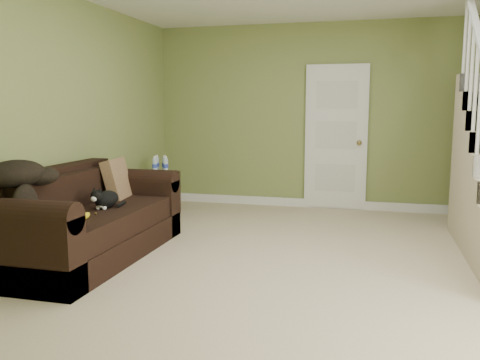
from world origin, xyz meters
The scene contains 13 objects.
floor centered at (0.00, 0.00, 0.00)m, with size 5.00×5.50×0.01m, color #CAB892.
wall_back centered at (0.00, 2.75, 1.30)m, with size 5.00×0.04×2.60m, color olive.
wall_front centered at (0.00, -2.75, 1.30)m, with size 5.00×0.04×2.60m, color olive.
wall_left centered at (-2.50, 0.00, 1.30)m, with size 0.04×5.50×2.60m, color olive.
baseboard_back centered at (0.00, 2.72, 0.06)m, with size 5.00×0.04×0.12m, color white.
baseboard_left centered at (-2.47, 0.00, 0.06)m, with size 0.04×5.50×0.12m, color white.
door centered at (0.10, 2.71, 1.01)m, with size 0.86×0.12×2.02m.
sofa centered at (-2.02, -0.29, 0.33)m, with size 0.95×2.20×0.87m.
side_table centered at (-2.11, 1.71, 0.29)m, with size 0.59×0.59×0.79m.
cat centered at (-1.86, -0.20, 0.56)m, with size 0.22×0.47×0.23m.
banana centered at (-1.79, -0.67, 0.50)m, with size 0.05×0.19×0.05m, color yellow.
throw_pillow centered at (-2.04, 0.38, 0.66)m, with size 0.11×0.45×0.45m, color #4C301E.
throw_blanket centered at (-2.20, -1.01, 0.90)m, with size 0.41×0.54×0.22m, color black.
Camera 1 is at (0.62, -4.51, 1.44)m, focal length 38.00 mm.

